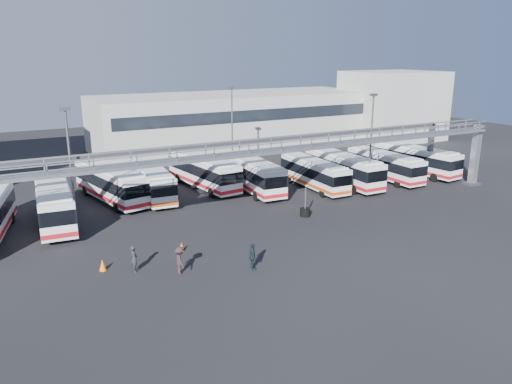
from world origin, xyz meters
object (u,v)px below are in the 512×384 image
light_pole_mid (371,140)px  bus_7 (343,168)px  bus_1 (54,202)px  tire_stack (305,211)px  light_pole_back (232,126)px  light_pole_left (71,168)px  pedestrian_d (252,256)px  bus_5 (252,173)px  pedestrian_c (180,260)px  cone_right (182,247)px  bus_4 (203,171)px  pedestrian_a (134,259)px  bus_3 (151,181)px  bus_8 (385,165)px  bus_2 (111,183)px  bus_6 (314,173)px  bus_9 (416,159)px  cone_left (103,265)px

light_pole_mid → bus_7: bearing=86.1°
bus_1 → bus_7: bus_1 is taller
tire_stack → light_pole_back: bearing=86.0°
light_pole_left → pedestrian_d: 15.43m
bus_5 → pedestrian_c: bus_5 is taller
cone_right → tire_stack: 12.69m
bus_4 → pedestrian_d: size_ratio=6.13×
light_pole_back → tire_stack: (-1.24, -17.50, -5.28)m
pedestrian_a → bus_3: bearing=-17.7°
bus_8 → pedestrian_c: 31.67m
light_pole_back → bus_8: (13.89, -10.84, -3.98)m
cone_right → bus_8: bearing=18.3°
bus_2 → bus_8: bearing=-23.5°
light_pole_mid → bus_3: bearing=154.1°
bus_5 → bus_1: bearing=-172.6°
bus_5 → tire_stack: (0.26, -9.71, -1.44)m
bus_1 → bus_8: bus_1 is taller
bus_8 → bus_3: bearing=167.4°
bus_8 → bus_6: bearing=175.0°
light_pole_mid → bus_3: size_ratio=0.95×
bus_2 → bus_7: size_ratio=1.03×
pedestrian_a → cone_right: (3.96, 1.88, -0.59)m
light_pole_back → bus_1: size_ratio=0.87×
bus_9 → cone_left: bus_9 is taller
bus_7 → bus_8: (5.57, -0.43, -0.15)m
bus_5 → bus_3: bearing=170.3°
light_pole_left → bus_3: bearing=45.1°
bus_1 → bus_2: bearing=41.7°
cone_left → cone_right: cone_left is taller
bus_5 → pedestrian_a: 21.44m
bus_6 → bus_9: bus_9 is taller
bus_5 → cone_left: bus_5 is taller
bus_4 → pedestrian_c: (-9.53, -19.16, -0.95)m
cone_left → bus_1: bearing=97.7°
light_pole_left → bus_1: size_ratio=0.87×
cone_left → tire_stack: (18.25, 3.16, 0.05)m
bus_5 → cone_right: size_ratio=16.92×
bus_3 → pedestrian_c: size_ratio=5.65×
light_pole_back → bus_3: size_ratio=0.95×
cone_right → cone_left: bearing=-173.4°
bus_5 → pedestrian_a: bearing=-135.8°
bus_3 → pedestrian_c: bearing=-97.5°
tire_stack → cone_right: bearing=-168.7°
bus_1 → bus_8: 34.94m
bus_6 → cone_right: size_ratio=15.32×
bus_8 → bus_1: bearing=176.7°
light_pole_left → pedestrian_a: 9.51m
bus_1 → bus_5: size_ratio=1.03×
bus_2 → bus_5: 14.17m
bus_2 → pedestrian_d: size_ratio=6.17×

